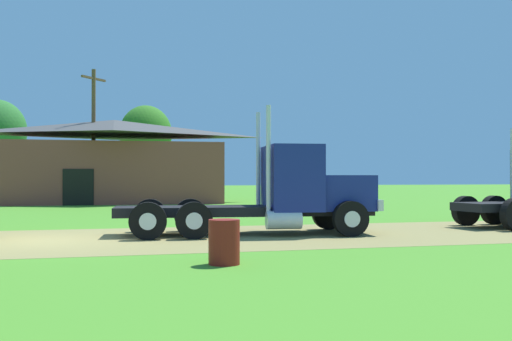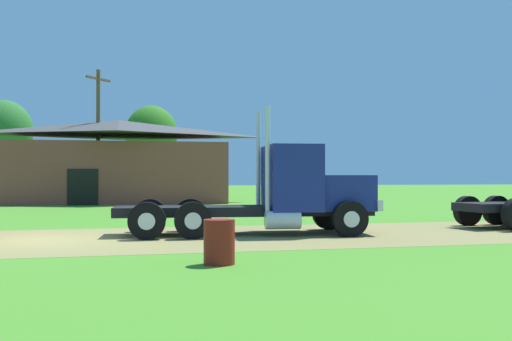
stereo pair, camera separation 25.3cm
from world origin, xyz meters
The scene contains 7 objects.
ground_plane centered at (0.00, 0.00, 0.00)m, with size 200.00×200.00×0.00m, color #478A25.
dirt_track centered at (0.00, 0.00, 0.00)m, with size 120.00×6.94×0.01m, color olive.
truck_foreground_white centered at (6.72, 0.45, 1.23)m, with size 7.90×3.30×3.77m.
steel_barrel centered at (3.72, -5.24, 0.44)m, with size 0.61×0.61×0.88m, color maroon.
shed_building centered at (1.88, 23.37, 2.64)m, with size 14.56×7.04×5.49m.
utility_pole_far centered at (0.55, 23.06, 4.63)m, with size 1.53×1.77×8.74m.
tree_right centered at (4.98, 41.00, 5.84)m, with size 5.04×5.04×8.63m.
Camera 1 is at (1.52, -16.56, 1.72)m, focal length 41.21 mm.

